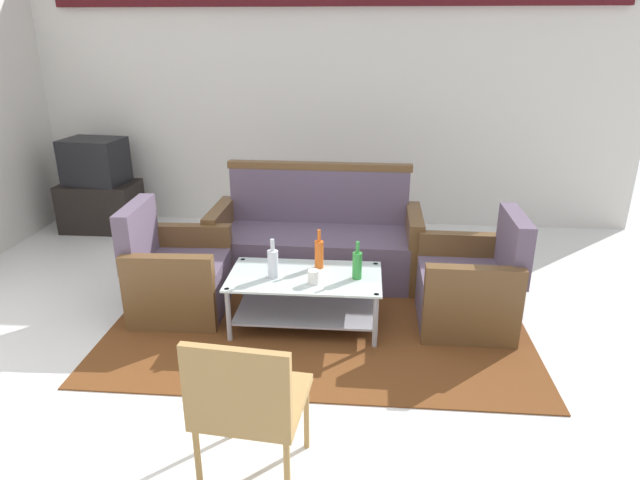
# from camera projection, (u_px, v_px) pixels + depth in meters

# --- Properties ---
(ground_plane) EXTENTS (14.00, 14.00, 0.00)m
(ground_plane) POSITION_uv_depth(u_px,v_px,m) (303.00, 371.00, 3.55)
(ground_plane) COLOR white
(wall_back) EXTENTS (6.52, 0.19, 2.80)m
(wall_back) POSITION_uv_depth(u_px,v_px,m) (334.00, 89.00, 5.87)
(wall_back) COLOR silver
(wall_back) RESTS_ON ground
(rug) EXTENTS (3.05, 2.22, 0.01)m
(rug) POSITION_uv_depth(u_px,v_px,m) (320.00, 313.00, 4.28)
(rug) COLOR brown
(rug) RESTS_ON ground
(couch) EXTENTS (1.81, 0.77, 0.96)m
(couch) POSITION_uv_depth(u_px,v_px,m) (316.00, 242.00, 4.84)
(couch) COLOR #5B4C60
(couch) RESTS_ON rug
(armchair_left) EXTENTS (0.73, 0.79, 0.85)m
(armchair_left) POSITION_uv_depth(u_px,v_px,m) (177.00, 276.00, 4.25)
(armchair_left) COLOR #5B4C60
(armchair_left) RESTS_ON rug
(armchair_right) EXTENTS (0.71, 0.77, 0.85)m
(armchair_right) POSITION_uv_depth(u_px,v_px,m) (470.00, 287.00, 4.06)
(armchair_right) COLOR #5B4C60
(armchair_right) RESTS_ON rug
(coffee_table) EXTENTS (1.10, 0.60, 0.40)m
(coffee_table) POSITION_uv_depth(u_px,v_px,m) (305.00, 293.00, 4.01)
(coffee_table) COLOR silver
(coffee_table) RESTS_ON rug
(bottle_orange) EXTENTS (0.07, 0.07, 0.30)m
(bottle_orange) POSITION_uv_depth(u_px,v_px,m) (319.00, 253.00, 4.05)
(bottle_orange) COLOR #D85919
(bottle_orange) RESTS_ON coffee_table
(bottle_green) EXTENTS (0.07, 0.07, 0.28)m
(bottle_green) POSITION_uv_depth(u_px,v_px,m) (357.00, 265.00, 3.88)
(bottle_green) COLOR #2D8C38
(bottle_green) RESTS_ON coffee_table
(bottle_clear) EXTENTS (0.08, 0.08, 0.29)m
(bottle_clear) POSITION_uv_depth(u_px,v_px,m) (273.00, 263.00, 3.89)
(bottle_clear) COLOR silver
(bottle_clear) RESTS_ON coffee_table
(cup) EXTENTS (0.08, 0.08, 0.10)m
(cup) POSITION_uv_depth(u_px,v_px,m) (314.00, 277.00, 3.82)
(cup) COLOR silver
(cup) RESTS_ON coffee_table
(tv_stand) EXTENTS (0.80, 0.50, 0.52)m
(tv_stand) POSITION_uv_depth(u_px,v_px,m) (101.00, 206.00, 6.03)
(tv_stand) COLOR black
(tv_stand) RESTS_ON ground
(television) EXTENTS (0.65, 0.51, 0.48)m
(television) POSITION_uv_depth(u_px,v_px,m) (95.00, 161.00, 5.85)
(television) COLOR black
(television) RESTS_ON tv_stand
(wicker_chair) EXTENTS (0.53, 0.53, 0.84)m
(wicker_chair) POSITION_uv_depth(u_px,v_px,m) (247.00, 400.00, 2.49)
(wicker_chair) COLOR #AD844C
(wicker_chair) RESTS_ON ground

